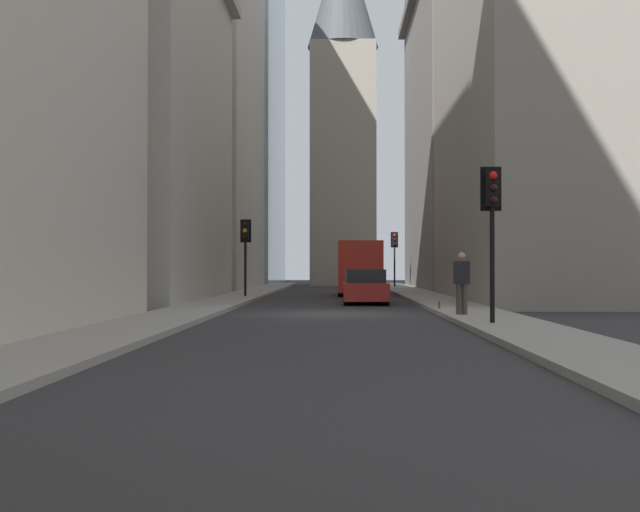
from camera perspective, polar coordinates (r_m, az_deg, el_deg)
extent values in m
plane|color=#302D30|center=(25.61, 0.66, -4.18)|extent=(135.00, 135.00, 0.00)
cube|color=gray|center=(26.05, -9.31, -3.96)|extent=(90.00, 2.20, 0.14)
cube|color=gray|center=(25.94, 10.67, -3.97)|extent=(90.00, 2.20, 0.14)
cube|color=gray|center=(55.85, 12.12, 9.43)|extent=(19.03, 10.00, 22.85)
cube|color=#B7B2A5|center=(38.03, -15.66, 11.42)|extent=(15.88, 10.00, 19.09)
cube|color=#B7B2A5|center=(56.63, -10.01, 12.27)|extent=(17.31, 10.00, 28.63)
cube|color=gray|center=(66.29, 1.66, 6.47)|extent=(5.35, 5.35, 19.82)
cube|color=red|center=(41.39, 2.87, -0.76)|extent=(4.60, 2.25, 2.60)
cube|color=#38383D|center=(44.59, 2.76, -1.22)|extent=(1.90, 2.25, 1.90)
cube|color=black|center=(44.59, 2.76, -0.45)|extent=(1.92, 2.09, 0.64)
cylinder|color=black|center=(44.63, 4.03, -2.18)|extent=(0.88, 0.28, 0.88)
cylinder|color=black|center=(44.59, 1.50, -2.19)|extent=(0.88, 0.28, 0.88)
cylinder|color=black|center=(40.04, 4.33, -2.34)|extent=(0.88, 0.28, 0.88)
cylinder|color=black|center=(39.99, 1.51, -2.34)|extent=(0.88, 0.28, 0.88)
cube|color=maroon|center=(32.59, 3.28, -2.54)|extent=(4.30, 1.78, 0.70)
cube|color=black|center=(32.38, 3.29, -1.45)|extent=(2.10, 1.58, 0.54)
cylinder|color=black|center=(33.98, 4.52, -2.81)|extent=(0.64, 0.22, 0.64)
cylinder|color=black|center=(33.93, 1.88, -2.82)|extent=(0.64, 0.22, 0.64)
cylinder|color=black|center=(31.29, 4.79, -2.98)|extent=(0.64, 0.22, 0.64)
cylinder|color=black|center=(31.23, 1.93, -2.99)|extent=(0.64, 0.22, 0.64)
cylinder|color=black|center=(19.91, 12.30, -0.60)|extent=(0.12, 0.12, 2.86)
cube|color=black|center=(20.00, 12.28, 4.79)|extent=(0.28, 0.32, 0.90)
cube|color=black|center=(20.16, 12.20, 4.75)|extent=(0.03, 0.52, 1.10)
sphere|color=red|center=(19.88, 12.37, 5.69)|extent=(0.20, 0.20, 0.20)
sphere|color=black|center=(19.85, 12.37, 4.83)|extent=(0.20, 0.20, 0.20)
sphere|color=black|center=(19.82, 12.37, 3.97)|extent=(0.20, 0.20, 0.20)
cylinder|color=black|center=(37.87, -5.40, -0.87)|extent=(0.12, 0.12, 2.66)
cube|color=black|center=(37.91, -5.40, 1.83)|extent=(0.28, 0.32, 0.90)
cube|color=black|center=(38.06, -5.37, 1.81)|extent=(0.03, 0.52, 1.10)
sphere|color=black|center=(37.76, -5.42, 2.29)|extent=(0.20, 0.20, 0.20)
sphere|color=orange|center=(37.75, -5.43, 1.84)|extent=(0.20, 0.20, 0.20)
sphere|color=black|center=(37.73, -5.43, 1.38)|extent=(0.20, 0.20, 0.20)
cylinder|color=black|center=(56.04, 5.39, -0.74)|extent=(0.12, 0.12, 2.87)
cube|color=black|center=(56.08, 5.39, 1.18)|extent=(0.28, 0.32, 0.90)
cube|color=black|center=(56.23, 5.38, 1.18)|extent=(0.03, 0.52, 1.10)
sphere|color=red|center=(55.93, 5.40, 1.50)|extent=(0.20, 0.20, 0.20)
sphere|color=black|center=(55.92, 5.40, 1.19)|extent=(0.20, 0.20, 0.20)
sphere|color=black|center=(55.91, 5.40, 0.88)|extent=(0.20, 0.20, 0.20)
cylinder|color=#473D33|center=(23.22, 10.38, -3.09)|extent=(0.16, 0.16, 0.88)
cylinder|color=#473D33|center=(23.19, 9.96, -3.09)|extent=(0.16, 0.16, 0.88)
cube|color=#232328|center=(23.19, 10.16, -1.19)|extent=(0.26, 0.44, 0.66)
sphere|color=tan|center=(23.19, 10.16, -0.01)|extent=(0.22, 0.22, 0.22)
cylinder|color=brown|center=(26.38, 8.59, -3.55)|extent=(0.07, 0.07, 0.20)
cylinder|color=brown|center=(26.38, 8.59, -3.26)|extent=(0.03, 0.03, 0.07)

